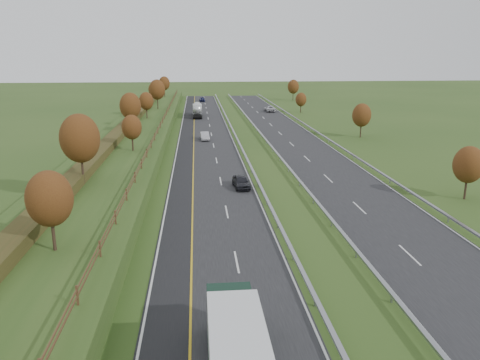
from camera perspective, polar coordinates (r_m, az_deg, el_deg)
The scene contains 18 objects.
ground at distance 79.51m, azimuth 1.74°, elevation 3.74°, with size 400.00×400.00×0.00m, color #2E4A1A.
near_carriageway at distance 83.85m, azimuth -4.12°, elevation 4.32°, with size 10.50×200.00×0.04m, color black.
far_carriageway at distance 85.76m, azimuth 7.00°, elevation 4.49°, with size 10.50×200.00×0.04m, color black.
hard_shoulder at distance 83.86m, azimuth -6.69°, elevation 4.26°, with size 3.00×200.00×0.04m, color black.
lane_markings at distance 84.09m, azimuth 0.25°, elevation 4.41°, with size 26.75×200.00×0.01m.
embankment_left at distance 84.43m, azimuth -13.02°, elevation 4.72°, with size 12.00×200.00×2.00m, color #2E4A1A.
hedge_left at distance 84.47m, azimuth -14.43°, elevation 5.70°, with size 2.20×180.00×1.10m, color #343716.
fence_left at distance 83.25m, azimuth -10.04°, elevation 5.94°, with size 0.12×189.06×1.20m.
median_barrier_near at distance 84.04m, azimuth -0.23°, elevation 4.79°, with size 0.32×200.00×0.71m.
median_barrier_far at distance 84.63m, azimuth 3.22°, elevation 4.84°, with size 0.32×200.00×0.71m.
outer_barrier_far at distance 87.06m, azimuth 10.76°, elevation 4.89°, with size 0.32×200.00×0.71m.
trees_left at distance 80.30m, azimuth -13.30°, elevation 8.06°, with size 6.64×164.30×7.66m.
trees_far at distance 116.45m, azimuth 10.51°, elevation 9.24°, with size 8.45×118.60×7.12m.
road_tanker at distance 122.08m, azimuth -5.22°, elevation 8.56°, with size 2.40×11.22×3.46m.
car_dark_near at distance 56.34m, azimuth 0.13°, elevation -0.21°, with size 1.77×4.41×1.50m, color black.
car_silver_mid at distance 88.49m, azimuth -4.32°, elevation 5.38°, with size 1.55×4.44×1.46m, color #AAAAAF.
car_small_far at distance 161.62m, azimuth -4.63°, elevation 9.75°, with size 1.81×4.44×1.29m, color #161A45.
car_oncoming at distance 132.80m, azimuth 3.67°, elevation 8.68°, with size 2.68×5.80×1.61m, color silver.
Camera 1 is at (-1.57, -22.35, 15.70)m, focal length 35.00 mm.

